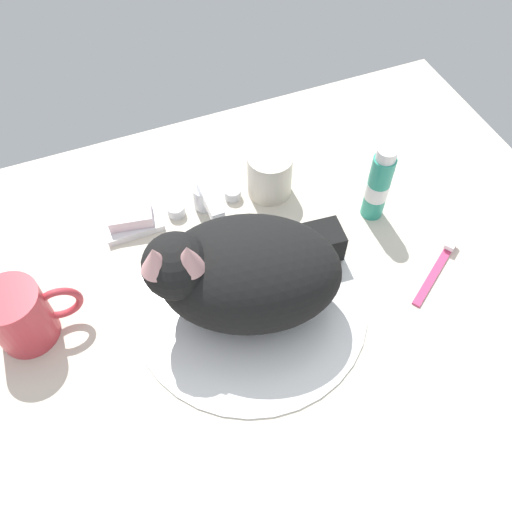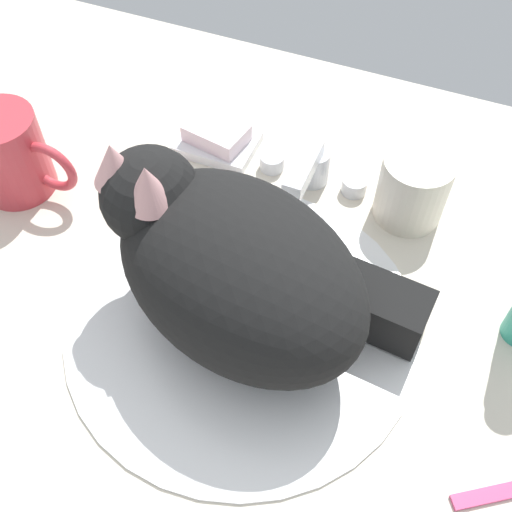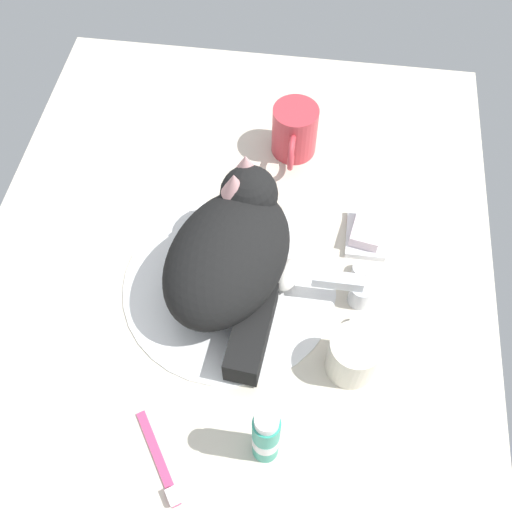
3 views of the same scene
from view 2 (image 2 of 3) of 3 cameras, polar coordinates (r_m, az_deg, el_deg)
The scene contains 8 objects.
ground_plane at distance 60.73cm, azimuth -1.26°, elevation -6.77°, with size 110.00×82.50×3.00cm, color beige.
sink_basin at distance 59.17cm, azimuth -1.29°, elevation -5.89°, with size 33.32×33.32×0.62cm, color white.
faucet at distance 68.52cm, azimuth 5.00°, elevation 7.96°, with size 12.49×9.43×6.17cm.
cat at distance 53.03cm, azimuth -1.90°, elevation -0.80°, with size 30.71×23.66×17.02cm.
coffee_mug at distance 71.57cm, azimuth -21.47°, elevation 8.59°, with size 12.34×7.99×9.49cm.
rinse_cup at distance 66.63cm, azimuth 14.12°, elevation 6.04°, with size 7.26×7.26×7.63cm.
soap_dish at distance 74.14cm, azimuth -3.57°, elevation 10.18°, with size 9.00×6.40×1.20cm, color white.
soap_bar at distance 73.04cm, azimuth -3.63°, elevation 11.11°, with size 6.73×4.64×2.05cm, color silver.
Camera 2 is at (12.73, -27.64, 51.06)cm, focal length 43.85 mm.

